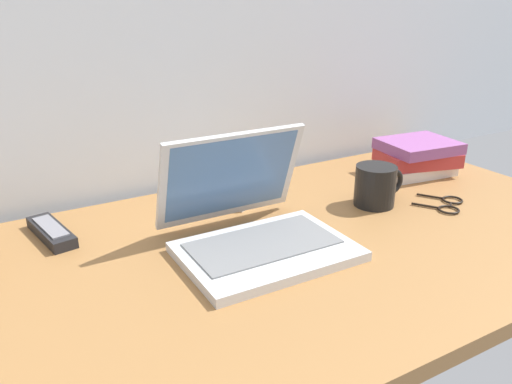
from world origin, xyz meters
TOP-DOWN VIEW (x-y plane):
  - desk at (0.00, 0.00)m, footprint 1.60×0.76m
  - laptop at (0.02, 0.03)m, footprint 0.31×0.29m
  - coffee_mug at (0.36, 0.06)m, footprint 0.13×0.09m
  - remote_control_near at (0.06, 0.25)m, footprint 0.12×0.16m
  - remote_control_far at (-0.31, 0.26)m, footprint 0.07×0.17m
  - eyeglasses at (0.50, -0.03)m, footprint 0.13×0.14m
  - book_stack at (0.60, 0.17)m, footprint 0.22×0.18m

SIDE VIEW (x-z plane):
  - desk at x=0.00m, z-range 0.00..0.03m
  - eyeglasses at x=0.50m, z-range 0.03..0.04m
  - remote_control_near at x=0.06m, z-range 0.03..0.05m
  - remote_control_far at x=-0.31m, z-range 0.03..0.05m
  - laptop at x=0.02m, z-range -0.03..0.18m
  - coffee_mug at x=0.36m, z-range 0.03..0.12m
  - book_stack at x=0.60m, z-range 0.03..0.12m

